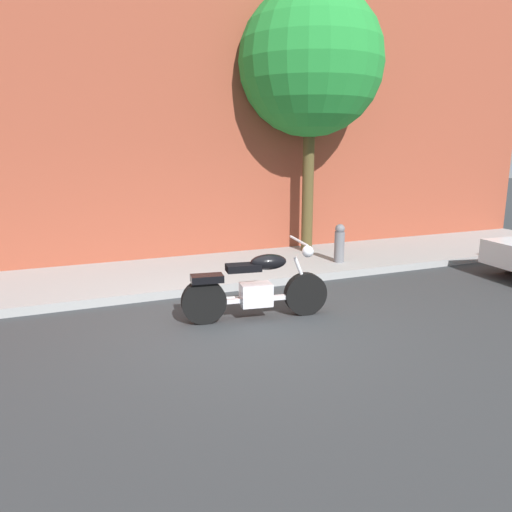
% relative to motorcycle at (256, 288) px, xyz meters
% --- Properties ---
extents(ground_plane, '(60.00, 60.00, 0.00)m').
position_rel_motorcycle_xyz_m(ground_plane, '(-0.33, -0.29, -0.45)').
color(ground_plane, '#303335').
extents(sidewalk, '(18.82, 2.41, 0.14)m').
position_rel_motorcycle_xyz_m(sidewalk, '(-0.33, 2.59, -0.38)').
color(sidewalk, '#969696').
rests_on(sidewalk, ground).
extents(building_facade, '(18.82, 0.50, 9.29)m').
position_rel_motorcycle_xyz_m(building_facade, '(-0.33, 4.04, 4.20)').
color(building_facade, brown).
rests_on(building_facade, ground).
extents(motorcycle, '(2.11, 0.73, 1.12)m').
position_rel_motorcycle_xyz_m(motorcycle, '(0.00, 0.00, 0.00)').
color(motorcycle, black).
rests_on(motorcycle, ground).
extents(street_tree, '(2.98, 2.98, 5.56)m').
position_rel_motorcycle_xyz_m(street_tree, '(2.56, 3.27, 3.60)').
color(street_tree, '#4D4021').
rests_on(street_tree, ground).
extents(fire_hydrant, '(0.20, 0.20, 0.91)m').
position_rel_motorcycle_xyz_m(fire_hydrant, '(2.65, 2.06, 0.01)').
color(fire_hydrant, slate).
rests_on(fire_hydrant, ground).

